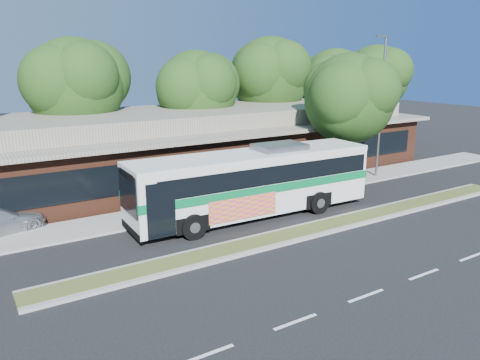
{
  "coord_description": "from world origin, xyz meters",
  "views": [
    {
      "loc": [
        -14.07,
        -14.72,
        7.69
      ],
      "look_at": [
        -2.49,
        3.73,
        2.0
      ],
      "focal_mm": 35.0,
      "sensor_mm": 36.0,
      "label": 1
    }
  ],
  "objects": [
    {
      "name": "tree_bg_d",
      "position": [
        8.45,
        16.15,
        6.42
      ],
      "size": [
        6.91,
        6.2,
        9.37
      ],
      "color": "black",
      "rests_on": "ground"
    },
    {
      "name": "tree_bg_b",
      "position": [
        -6.57,
        16.14,
        6.14
      ],
      "size": [
        6.69,
        6.0,
        9.0
      ],
      "color": "black",
      "rests_on": "ground"
    },
    {
      "name": "tree_bg_e",
      "position": [
        14.42,
        15.14,
        5.74
      ],
      "size": [
        6.47,
        5.8,
        8.5
      ],
      "color": "black",
      "rests_on": "ground"
    },
    {
      "name": "tree_bg_c",
      "position": [
        1.4,
        15.13,
        5.59
      ],
      "size": [
        6.24,
        5.6,
        8.26
      ],
      "color": "black",
      "rests_on": "ground"
    },
    {
      "name": "tree_bg_f",
      "position": [
        20.43,
        16.14,
        6.06
      ],
      "size": [
        6.69,
        6.0,
        8.92
      ],
      "color": "black",
      "rests_on": "ground"
    },
    {
      "name": "lamp_post",
      "position": [
        9.56,
        6.0,
        4.9
      ],
      "size": [
        0.93,
        0.18,
        9.07
      ],
      "color": "slate",
      "rests_on": "ground"
    },
    {
      "name": "plaza_building",
      "position": [
        0.0,
        12.99,
        2.13
      ],
      "size": [
        33.2,
        11.2,
        4.45
      ],
      "color": "#4F2618",
      "rests_on": "ground"
    },
    {
      "name": "sidewalk_tree",
      "position": [
        7.36,
        6.33,
        5.41
      ],
      "size": [
        6.15,
        5.52,
        8.03
      ],
      "color": "black",
      "rests_on": "ground"
    },
    {
      "name": "sidewalk",
      "position": [
        0.0,
        6.4,
        0.06
      ],
      "size": [
        44.0,
        2.6,
        0.12
      ],
      "primitive_type": "cube",
      "color": "gray",
      "rests_on": "ground"
    },
    {
      "name": "ground",
      "position": [
        0.0,
        0.0,
        0.0
      ],
      "size": [
        120.0,
        120.0,
        0.0
      ],
      "primitive_type": "plane",
      "color": "black",
      "rests_on": "ground"
    },
    {
      "name": "transit_bus",
      "position": [
        -1.64,
        3.8,
        1.97
      ],
      "size": [
        12.68,
        3.26,
        3.53
      ],
      "rotation": [
        0.0,
        0.0,
        -0.03
      ],
      "color": "silver",
      "rests_on": "ground"
    },
    {
      "name": "median_strip",
      "position": [
        0.0,
        0.6,
        0.07
      ],
      "size": [
        26.0,
        1.1,
        0.15
      ],
      "primitive_type": "cube",
      "color": "#3B4C20",
      "rests_on": "ground"
    }
  ]
}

